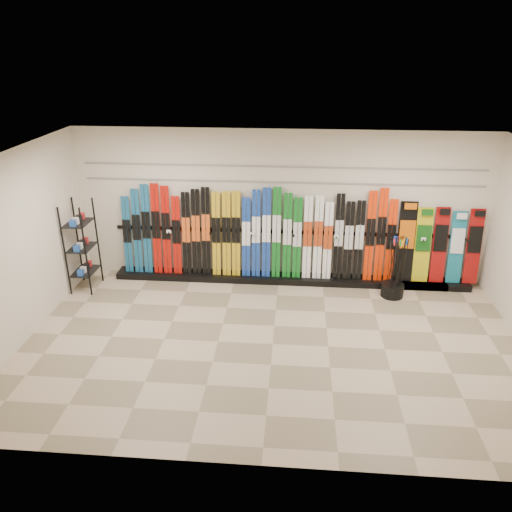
{
  "coord_description": "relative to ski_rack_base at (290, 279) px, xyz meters",
  "views": [
    {
      "loc": [
        0.29,
        -6.78,
        4.52
      ],
      "look_at": [
        -0.35,
        1.0,
        1.1
      ],
      "focal_mm": 35.0,
      "sensor_mm": 36.0,
      "label": 1
    }
  ],
  "objects": [
    {
      "name": "left_wall",
      "position": [
        -4.22,
        -2.28,
        1.44
      ],
      "size": [
        0.0,
        5.0,
        5.0
      ],
      "primitive_type": "plane",
      "rotation": [
        1.57,
        0.0,
        1.57
      ],
      "color": "beige",
      "rests_on": "floor"
    },
    {
      "name": "ski_rack_base",
      "position": [
        0.0,
        0.0,
        0.0
      ],
      "size": [
        8.0,
        0.4,
        0.12
      ],
      "primitive_type": "cube",
      "color": "black",
      "rests_on": "floor"
    },
    {
      "name": "pole_bin",
      "position": [
        1.96,
        -0.46,
        0.07
      ],
      "size": [
        0.42,
        0.42,
        0.25
      ],
      "primitive_type": "cylinder",
      "color": "black",
      "rests_on": "floor"
    },
    {
      "name": "snowboards",
      "position": [
        2.82,
        0.07,
        0.8
      ],
      "size": [
        1.58,
        0.24,
        1.57
      ],
      "color": "black",
      "rests_on": "ski_rack_base"
    },
    {
      "name": "slatwall_rail_1",
      "position": [
        -0.22,
        0.2,
        2.24
      ],
      "size": [
        7.6,
        0.02,
        0.03
      ],
      "primitive_type": "cube",
      "color": "gray",
      "rests_on": "back_wall"
    },
    {
      "name": "floor",
      "position": [
        -0.22,
        -2.28,
        -0.06
      ],
      "size": [
        8.0,
        8.0,
        0.0
      ],
      "primitive_type": "plane",
      "color": "gray",
      "rests_on": "ground"
    },
    {
      "name": "ski_poles",
      "position": [
        2.0,
        -0.46,
        0.55
      ],
      "size": [
        0.32,
        0.36,
        1.18
      ],
      "color": "black",
      "rests_on": "pole_bin"
    },
    {
      "name": "back_wall",
      "position": [
        -0.22,
        0.22,
        1.44
      ],
      "size": [
        8.0,
        0.0,
        8.0
      ],
      "primitive_type": "plane",
      "rotation": [
        1.57,
        0.0,
        0.0
      ],
      "color": "beige",
      "rests_on": "floor"
    },
    {
      "name": "ceiling",
      "position": [
        -0.22,
        -2.28,
        2.94
      ],
      "size": [
        8.0,
        8.0,
        0.0
      ],
      "primitive_type": "plane",
      "rotation": [
        3.14,
        0.0,
        0.0
      ],
      "color": "silver",
      "rests_on": "back_wall"
    },
    {
      "name": "accessory_rack",
      "position": [
        -3.97,
        -0.58,
        0.82
      ],
      "size": [
        0.4,
        0.6,
        1.75
      ],
      "primitive_type": "cube",
      "color": "black",
      "rests_on": "floor"
    },
    {
      "name": "skis",
      "position": [
        -0.69,
        0.04,
        0.91
      ],
      "size": [
        5.38,
        0.2,
        1.84
      ],
      "color": "#165580",
      "rests_on": "ski_rack_base"
    },
    {
      "name": "slatwall_rail_0",
      "position": [
        -0.22,
        0.2,
        1.94
      ],
      "size": [
        7.6,
        0.02,
        0.03
      ],
      "primitive_type": "cube",
      "color": "gray",
      "rests_on": "back_wall"
    }
  ]
}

